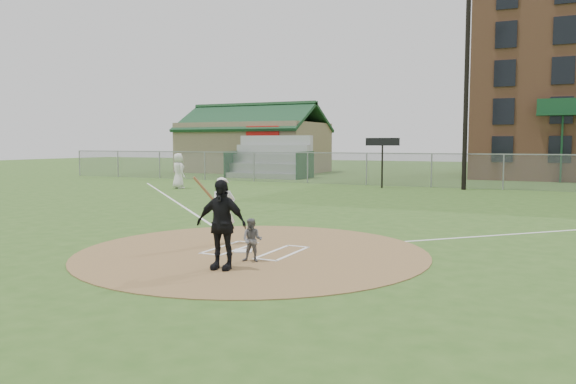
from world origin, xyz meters
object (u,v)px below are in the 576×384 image
at_px(batter_at_plate, 223,211).
at_px(ondeck_player, 178,171).
at_px(home_plate, 243,251).
at_px(catcher, 252,240).
at_px(umpire, 221,224).

bearing_deg(batter_at_plate, ondeck_player, 129.74).
height_order(home_plate, catcher, catcher).
bearing_deg(batter_at_plate, catcher, -42.70).
bearing_deg(home_plate, catcher, -50.52).
relative_size(catcher, umpire, 0.51).
bearing_deg(ondeck_player, batter_at_plate, 156.26).
relative_size(catcher, batter_at_plate, 0.54).
bearing_deg(catcher, umpire, -117.26).
distance_m(home_plate, catcher, 1.28).
distance_m(umpire, batter_at_plate, 2.92).
xyz_separation_m(home_plate, umpire, (0.53, -1.83, 0.92)).
xyz_separation_m(home_plate, batter_at_plate, (-0.97, 0.67, 0.85)).
height_order(umpire, ondeck_player, ondeck_player).
height_order(ondeck_player, batter_at_plate, ondeck_player).
height_order(umpire, batter_at_plate, umpire).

